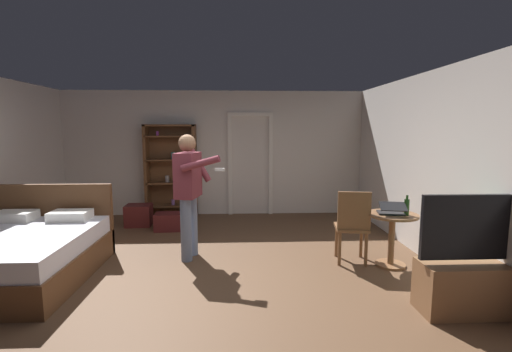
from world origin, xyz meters
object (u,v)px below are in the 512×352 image
Objects in this scene: bottle_on_table at (407,207)px; side_table at (392,231)px; tv_flatscreen at (471,278)px; suitcase_small at (139,215)px; bed at (18,254)px; wooden_chair at (352,224)px; suitcase_dark at (171,221)px; bookshelf at (171,167)px; person_blue_shirt at (189,187)px; laptop at (391,211)px.

side_table is at bearing 150.26° from bottle_on_table.
suitcase_small is (-4.14, 3.37, -0.15)m from tv_flatscreen.
tv_flatscreen is 4.57× the size of bottle_on_table.
tv_flatscreen is (4.92, -1.03, 0.05)m from bed.
bed is 4.18× the size of suitcase_small.
bed is 4.18m from wooden_chair.
suitcase_dark is at bearing 138.78° from tv_flatscreen.
bed is 1.02× the size of bookshelf.
bed is at bearing -175.88° from wooden_chair.
bottle_on_table is 0.48× the size of suitcase_dark.
bookshelf is at bearing 52.13° from suitcase_small.
person_blue_shirt reaches higher than suitcase_dark.
tv_flatscreen is at bearing -83.59° from bottle_on_table.
bottle_on_table is (4.79, 0.11, 0.51)m from bed.
tv_flatscreen is 2.57× the size of suitcase_small.
bookshelf is at bearing 95.99° from suitcase_dark.
laptop is 2.69m from person_blue_shirt.
person_blue_shirt is 3.74× the size of suitcase_small.
person_blue_shirt is (-2.82, 0.50, 0.19)m from bottle_on_table.
tv_flatscreen is 2.18× the size of suitcase_dark.
wooden_chair is at bearing -8.10° from person_blue_shirt.
suitcase_dark is (-3.49, 3.06, -0.20)m from tv_flatscreen.
laptop is (4.61, 0.15, 0.45)m from bed.
bottle_on_table reaches higher than side_table.
side_table is at bearing -40.11° from bookshelf.
bookshelf reaches higher than laptop.
wooden_chair is at bearing 167.42° from side_table.
tv_flatscreen reaches higher than bed.
person_blue_shirt is at bearing -71.50° from suitcase_dark.
bed is 5.03m from tv_flatscreen.
person_blue_shirt is at bearing 169.92° from bottle_on_table.
suitcase_small is at bearing 150.21° from laptop.
laptop is at bearing -9.96° from person_blue_shirt.
bookshelf is at bearing 131.85° from tv_flatscreen.
suitcase_small is at bearing 124.55° from person_blue_shirt.
laptop is at bearing -132.39° from side_table.
bookshelf is 4.09× the size of suitcase_small.
tv_flatscreen is at bearing -60.36° from wooden_chair.
person_blue_shirt is (0.70, -2.42, -0.01)m from bookshelf.
suitcase_small is at bearing 150.91° from bottle_on_table.
side_table is 3.72m from suitcase_dark.
bottle_on_table is 4.63m from suitcase_small.
bookshelf is 5.50m from tv_flatscreen.
bookshelf is 1.18m from suitcase_small.
person_blue_shirt is (-2.19, 0.31, 0.46)m from wooden_chair.
bottle_on_table is at bearing 96.41° from tv_flatscreen.
suitcase_dark is at bearing 54.81° from bed.
wooden_chair is at bearing -33.66° from suitcase_small.
laptop is 0.22× the size of person_blue_shirt.
tv_flatscreen is at bearing -77.63° from side_table.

